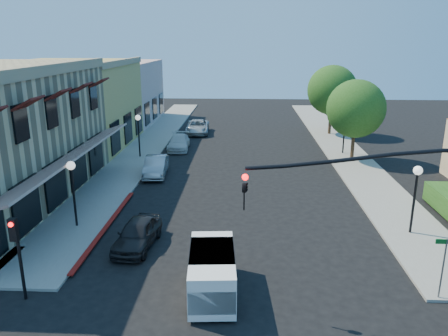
{
  "coord_description": "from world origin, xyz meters",
  "views": [
    {
      "loc": [
        0.19,
        -12.49,
        9.38
      ],
      "look_at": [
        -0.96,
        10.5,
        2.6
      ],
      "focal_mm": 35.0,
      "sensor_mm": 36.0,
      "label": 1
    }
  ],
  "objects_px": {
    "street_name_sign": "(444,259)",
    "parked_car_d": "(197,127)",
    "lamppost_left_near": "(72,177)",
    "lamppost_right_far": "(345,123)",
    "signal_mast_arm": "(413,204)",
    "street_tree_b": "(332,90)",
    "street_tree_a": "(356,109)",
    "parked_car_c": "(179,142)",
    "white_van": "(212,271)",
    "lamppost_left_far": "(138,125)",
    "secondary_signal": "(16,244)",
    "parked_car_a": "(137,234)",
    "parked_car_b": "(156,166)",
    "lamppost_right_near": "(416,183)"
  },
  "relations": [
    {
      "from": "street_tree_a",
      "to": "parked_car_a",
      "type": "relative_size",
      "value": 1.67
    },
    {
      "from": "street_name_sign",
      "to": "white_van",
      "type": "distance_m",
      "value": 8.53
    },
    {
      "from": "street_tree_b",
      "to": "signal_mast_arm",
      "type": "distance_m",
      "value": 30.65
    },
    {
      "from": "secondary_signal",
      "to": "street_name_sign",
      "type": "distance_m",
      "value": 15.53
    },
    {
      "from": "lamppost_left_far",
      "to": "parked_car_a",
      "type": "bearing_deg",
      "value": -76.98
    },
    {
      "from": "lamppost_left_near",
      "to": "parked_car_d",
      "type": "distance_m",
      "value": 24.37
    },
    {
      "from": "parked_car_a",
      "to": "parked_car_b",
      "type": "distance_m",
      "value": 11.32
    },
    {
      "from": "lamppost_left_near",
      "to": "lamppost_right_far",
      "type": "bearing_deg",
      "value": 43.26
    },
    {
      "from": "signal_mast_arm",
      "to": "parked_car_d",
      "type": "height_order",
      "value": "signal_mast_arm"
    },
    {
      "from": "white_van",
      "to": "parked_car_b",
      "type": "bearing_deg",
      "value": 109.04
    },
    {
      "from": "street_name_sign",
      "to": "parked_car_b",
      "type": "bearing_deg",
      "value": 132.34
    },
    {
      "from": "street_name_sign",
      "to": "lamppost_left_near",
      "type": "distance_m",
      "value": 17.05
    },
    {
      "from": "parked_car_a",
      "to": "parked_car_c",
      "type": "distance_m",
      "value": 19.02
    },
    {
      "from": "parked_car_c",
      "to": "street_tree_a",
      "type": "bearing_deg",
      "value": -14.88
    },
    {
      "from": "street_tree_b",
      "to": "lamppost_right_far",
      "type": "distance_m",
      "value": 8.21
    },
    {
      "from": "lamppost_left_far",
      "to": "parked_car_b",
      "type": "bearing_deg",
      "value": -64.23
    },
    {
      "from": "parked_car_b",
      "to": "white_van",
      "type": "bearing_deg",
      "value": -75.47
    },
    {
      "from": "signal_mast_arm",
      "to": "lamppost_left_near",
      "type": "bearing_deg",
      "value": 155.63
    },
    {
      "from": "street_name_sign",
      "to": "white_van",
      "type": "bearing_deg",
      "value": -179.75
    },
    {
      "from": "secondary_signal",
      "to": "parked_car_a",
      "type": "xyz_separation_m",
      "value": [
        3.2,
        4.59,
        -1.66
      ]
    },
    {
      "from": "street_name_sign",
      "to": "secondary_signal",
      "type": "bearing_deg",
      "value": -177.07
    },
    {
      "from": "lamppost_left_far",
      "to": "parked_car_d",
      "type": "xyz_separation_m",
      "value": [
        3.7,
        10.0,
        -2.05
      ]
    },
    {
      "from": "signal_mast_arm",
      "to": "lamppost_right_near",
      "type": "height_order",
      "value": "signal_mast_arm"
    },
    {
      "from": "lamppost_left_far",
      "to": "lamppost_right_far",
      "type": "distance_m",
      "value": 17.12
    },
    {
      "from": "lamppost_left_far",
      "to": "parked_car_c",
      "type": "relative_size",
      "value": 0.82
    },
    {
      "from": "signal_mast_arm",
      "to": "lamppost_right_far",
      "type": "height_order",
      "value": "signal_mast_arm"
    },
    {
      "from": "lamppost_left_near",
      "to": "parked_car_b",
      "type": "distance_m",
      "value": 9.74
    },
    {
      "from": "street_name_sign",
      "to": "parked_car_d",
      "type": "distance_m",
      "value": 32.25
    },
    {
      "from": "lamppost_left_near",
      "to": "lamppost_right_near",
      "type": "distance_m",
      "value": 17.0
    },
    {
      "from": "secondary_signal",
      "to": "lamppost_right_far",
      "type": "relative_size",
      "value": 0.93
    },
    {
      "from": "secondary_signal",
      "to": "parked_car_c",
      "type": "height_order",
      "value": "secondary_signal"
    },
    {
      "from": "signal_mast_arm",
      "to": "secondary_signal",
      "type": "relative_size",
      "value": 2.41
    },
    {
      "from": "lamppost_left_far",
      "to": "parked_car_d",
      "type": "height_order",
      "value": "lamppost_left_far"
    },
    {
      "from": "lamppost_right_near",
      "to": "parked_car_b",
      "type": "xyz_separation_m",
      "value": [
        -14.7,
        9.24,
        -2.05
      ]
    },
    {
      "from": "parked_car_c",
      "to": "parked_car_d",
      "type": "relative_size",
      "value": 0.88
    },
    {
      "from": "street_tree_a",
      "to": "secondary_signal",
      "type": "relative_size",
      "value": 1.95
    },
    {
      "from": "parked_car_d",
      "to": "street_tree_a",
      "type": "bearing_deg",
      "value": -39.21
    },
    {
      "from": "secondary_signal",
      "to": "parked_car_c",
      "type": "distance_m",
      "value": 23.76
    },
    {
      "from": "street_tree_a",
      "to": "lamppost_left_far",
      "type": "xyz_separation_m",
      "value": [
        -17.3,
        0.0,
        -1.46
      ]
    },
    {
      "from": "signal_mast_arm",
      "to": "street_tree_b",
      "type": "bearing_deg",
      "value": 84.49
    },
    {
      "from": "street_tree_b",
      "to": "white_van",
      "type": "height_order",
      "value": "street_tree_b"
    },
    {
      "from": "signal_mast_arm",
      "to": "lamppost_left_far",
      "type": "distance_m",
      "value": 25.07
    },
    {
      "from": "signal_mast_arm",
      "to": "parked_car_c",
      "type": "bearing_deg",
      "value": 116.2
    },
    {
      "from": "street_tree_a",
      "to": "parked_car_c",
      "type": "xyz_separation_m",
      "value": [
        -14.51,
        3.0,
        -3.56
      ]
    },
    {
      "from": "lamppost_right_far",
      "to": "signal_mast_arm",
      "type": "bearing_deg",
      "value": -96.7
    },
    {
      "from": "signal_mast_arm",
      "to": "parked_car_d",
      "type": "xyz_separation_m",
      "value": [
        -10.66,
        30.5,
        -3.4
      ]
    },
    {
      "from": "street_tree_a",
      "to": "secondary_signal",
      "type": "bearing_deg",
      "value": -129.21
    },
    {
      "from": "lamppost_right_near",
      "to": "parked_car_b",
      "type": "distance_m",
      "value": 17.48
    },
    {
      "from": "lamppost_left_far",
      "to": "lamppost_right_near",
      "type": "bearing_deg",
      "value": -39.47
    },
    {
      "from": "street_name_sign",
      "to": "parked_car_b",
      "type": "height_order",
      "value": "street_name_sign"
    }
  ]
}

